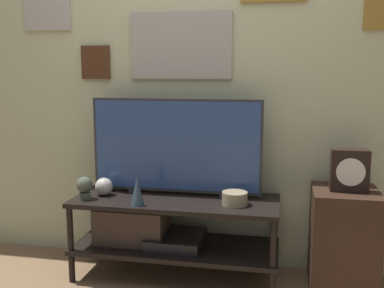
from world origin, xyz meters
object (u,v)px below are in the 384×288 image
Objects in this scene: decorative_bust at (85,186)px; vase_round_glass at (104,187)px; vase_wide_bowl at (235,198)px; mantel_clock at (350,170)px; television at (176,146)px; vase_tall_ceramic at (130,170)px; vase_slim_bronze at (137,191)px.

vase_round_glass is at bearing 52.89° from decorative_bust.
decorative_bust is at bearing -127.11° from vase_round_glass.
mantel_clock reaches higher than vase_wide_bowl.
television is 0.42m from vase_tall_ceramic.
television is at bearing 175.60° from mantel_clock.
vase_wide_bowl is 0.98m from decorative_bust.
decorative_bust is at bearing -156.84° from television.
vase_round_glass is (-0.11, -0.22, -0.08)m from vase_tall_ceramic.
television is 0.43m from vase_slim_bronze.
decorative_bust reaches higher than vase_wide_bowl.
vase_tall_ceramic is at bearing 161.15° from vase_wide_bowl.
vase_tall_ceramic is 1.04× the size of mantel_clock.
television is at bearing 23.16° from decorative_bust.
decorative_bust is (-0.09, -0.11, 0.03)m from vase_round_glass.
vase_slim_bronze is 0.70× the size of mantel_clock.
vase_slim_bronze is at bearing -167.51° from vase_wide_bowl.
vase_wide_bowl is 0.59× the size of vase_tall_ceramic.
mantel_clock is (0.68, 0.09, 0.19)m from vase_wide_bowl.
television is 0.56m from vase_round_glass.
television is at bearing -14.78° from vase_tall_ceramic.
vase_wide_bowl is 1.34× the size of vase_round_glass.
vase_round_glass is 0.46× the size of mantel_clock.
vase_slim_bronze is at bearing -9.54° from decorative_bust.
vase_round_glass is 0.80× the size of decorative_bust.
television is at bearing 14.87° from vase_round_glass.
mantel_clock is (1.66, 0.15, 0.15)m from decorative_bust.
mantel_clock is (1.46, -0.18, 0.10)m from vase_tall_ceramic.
vase_wide_bowl is 0.89m from vase_round_glass.
television is at bearing 59.84° from vase_slim_bronze.
vase_slim_bronze reaches higher than vase_wide_bowl.
vase_wide_bowl is at bearing 12.49° from vase_slim_bronze.
mantel_clock is at bearing 9.62° from vase_slim_bronze.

